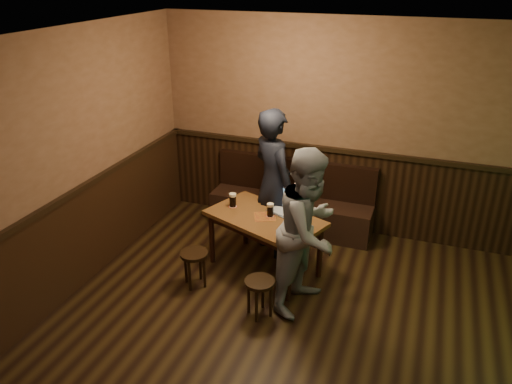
{
  "coord_description": "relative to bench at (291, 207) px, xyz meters",
  "views": [
    {
      "loc": [
        1.02,
        -3.17,
        3.35
      ],
      "look_at": [
        -0.7,
        1.53,
        1.05
      ],
      "focal_mm": 35.0,
      "sensor_mm": 36.0,
      "label": 1
    }
  ],
  "objects": [
    {
      "name": "person_grey",
      "position": [
        0.63,
        -1.57,
        0.57
      ],
      "size": [
        0.87,
        1.0,
        1.76
      ],
      "primitive_type": "imported",
      "rotation": [
        0.0,
        0.0,
        1.31
      ],
      "color": "gray",
      "rests_on": "ground"
    },
    {
      "name": "bench",
      "position": [
        0.0,
        0.0,
        0.0
      ],
      "size": [
        2.2,
        0.5,
        0.95
      ],
      "color": "black",
      "rests_on": "ground"
    },
    {
      "name": "pub_table",
      "position": [
        0.0,
        -1.11,
        0.3
      ],
      "size": [
        1.49,
        1.17,
        0.71
      ],
      "rotation": [
        0.0,
        0.0,
        -0.37
      ],
      "color": "brown",
      "rests_on": "ground"
    },
    {
      "name": "stool_left",
      "position": [
        -0.63,
        -1.69,
        0.03
      ],
      "size": [
        0.34,
        0.34,
        0.43
      ],
      "rotation": [
        0.0,
        0.0,
        -0.06
      ],
      "color": "black",
      "rests_on": "ground"
    },
    {
      "name": "laptop",
      "position": [
        0.19,
        -0.9,
        0.45
      ],
      "size": [
        0.43,
        0.4,
        0.25
      ],
      "rotation": [
        0.0,
        0.0,
        -0.42
      ],
      "color": "silver",
      "rests_on": "pub_table"
    },
    {
      "name": "room",
      "position": [
        0.62,
        -2.53,
        0.89
      ],
      "size": [
        5.04,
        6.04,
        2.84
      ],
      "color": "black",
      "rests_on": "ground"
    },
    {
      "name": "person_suit",
      "position": [
        -0.05,
        -0.66,
        0.62
      ],
      "size": [
        0.81,
        0.77,
        1.86
      ],
      "primitive_type": "imported",
      "rotation": [
        0.0,
        0.0,
        2.48
      ],
      "color": "black",
      "rests_on": "ground"
    },
    {
      "name": "pint_mid",
      "position": [
        0.05,
        -1.08,
        0.47
      ],
      "size": [
        0.1,
        0.1,
        0.16
      ],
      "color": "#AC2A15",
      "rests_on": "pub_table"
    },
    {
      "name": "menu",
      "position": [
        0.49,
        -1.47,
        0.39
      ],
      "size": [
        0.26,
        0.26,
        0.0
      ],
      "primitive_type": "cube",
      "rotation": [
        0.0,
        0.0,
        -0.79
      ],
      "color": "silver",
      "rests_on": "pub_table"
    },
    {
      "name": "pint_right",
      "position": [
        0.34,
        -1.34,
        0.48
      ],
      "size": [
        0.11,
        0.11,
        0.17
      ],
      "color": "#AC2A15",
      "rests_on": "pub_table"
    },
    {
      "name": "stool_right",
      "position": [
        0.24,
        -1.94,
        0.03
      ],
      "size": [
        0.33,
        0.33,
        0.42
      ],
      "rotation": [
        0.0,
        0.0,
        0.07
      ],
      "color": "black",
      "rests_on": "ground"
    },
    {
      "name": "pint_left",
      "position": [
        -0.45,
        -0.99,
        0.48
      ],
      "size": [
        0.11,
        0.11,
        0.17
      ],
      "color": "#AC2A15",
      "rests_on": "pub_table"
    }
  ]
}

